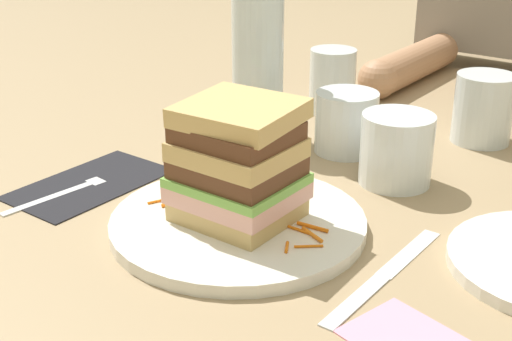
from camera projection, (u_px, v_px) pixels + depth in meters
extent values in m
plane|color=#9E8460|center=(252.00, 220.00, 0.72)|extent=(3.00, 3.00, 0.00)
cylinder|color=white|center=(238.00, 223.00, 0.70)|extent=(0.25, 0.25, 0.01)
cube|color=tan|center=(238.00, 209.00, 0.70)|extent=(0.11, 0.10, 0.02)
cube|color=#E0A393|center=(238.00, 192.00, 0.69)|extent=(0.11, 0.10, 0.02)
cube|color=#7AB74C|center=(237.00, 180.00, 0.68)|extent=(0.11, 0.10, 0.01)
cube|color=#56331E|center=(237.00, 167.00, 0.68)|extent=(0.10, 0.09, 0.02)
cube|color=tan|center=(237.00, 150.00, 0.67)|extent=(0.11, 0.10, 0.02)
cube|color=#56331E|center=(237.00, 132.00, 0.66)|extent=(0.10, 0.09, 0.02)
cube|color=tan|center=(241.00, 113.00, 0.66)|extent=(0.11, 0.10, 0.02)
cylinder|color=orange|center=(176.00, 204.00, 0.72)|extent=(0.02, 0.03, 0.00)
cylinder|color=orange|center=(162.00, 200.00, 0.73)|extent=(0.02, 0.03, 0.00)
cylinder|color=orange|center=(188.00, 199.00, 0.74)|extent=(0.03, 0.02, 0.00)
cylinder|color=orange|center=(195.00, 194.00, 0.75)|extent=(0.02, 0.01, 0.00)
cylinder|color=orange|center=(186.00, 188.00, 0.76)|extent=(0.01, 0.02, 0.00)
cylinder|color=orange|center=(192.00, 189.00, 0.76)|extent=(0.02, 0.01, 0.00)
cylinder|color=orange|center=(199.00, 199.00, 0.73)|extent=(0.01, 0.02, 0.00)
cylinder|color=orange|center=(184.00, 201.00, 0.73)|extent=(0.02, 0.02, 0.00)
cylinder|color=orange|center=(184.00, 205.00, 0.72)|extent=(0.01, 0.02, 0.00)
cylinder|color=orange|center=(312.00, 234.00, 0.66)|extent=(0.03, 0.02, 0.00)
cylinder|color=orange|center=(298.00, 230.00, 0.67)|extent=(0.03, 0.00, 0.00)
cylinder|color=orange|center=(310.00, 229.00, 0.67)|extent=(0.03, 0.01, 0.00)
cylinder|color=orange|center=(309.00, 246.00, 0.64)|extent=(0.02, 0.02, 0.00)
cylinder|color=orange|center=(287.00, 247.00, 0.64)|extent=(0.01, 0.02, 0.00)
cube|color=black|center=(90.00, 183.00, 0.80)|extent=(0.11, 0.18, 0.00)
cube|color=silver|center=(47.00, 196.00, 0.76)|extent=(0.02, 0.11, 0.00)
cube|color=silver|center=(96.00, 179.00, 0.81)|extent=(0.02, 0.02, 0.00)
cylinder|color=silver|center=(120.00, 174.00, 0.82)|extent=(0.01, 0.04, 0.00)
cylinder|color=silver|center=(117.00, 172.00, 0.82)|extent=(0.01, 0.04, 0.00)
cylinder|color=silver|center=(114.00, 171.00, 0.83)|extent=(0.01, 0.04, 0.00)
cylinder|color=silver|center=(111.00, 170.00, 0.83)|extent=(0.01, 0.04, 0.00)
cube|color=silver|center=(356.00, 300.00, 0.58)|extent=(0.01, 0.10, 0.00)
cube|color=silver|center=(409.00, 252.00, 0.66)|extent=(0.02, 0.11, 0.00)
cylinder|color=white|center=(396.00, 149.00, 0.79)|extent=(0.08, 0.08, 0.08)
cylinder|color=#E55638|center=(396.00, 154.00, 0.80)|extent=(0.08, 0.08, 0.07)
cylinder|color=silver|center=(258.00, 58.00, 0.91)|extent=(0.07, 0.07, 0.21)
cylinder|color=silver|center=(332.00, 81.00, 1.03)|extent=(0.07, 0.07, 0.09)
cylinder|color=silver|center=(483.00, 108.00, 0.91)|extent=(0.08, 0.08, 0.09)
cylinder|color=silver|center=(346.00, 122.00, 0.88)|extent=(0.08, 0.08, 0.08)
cube|color=pink|center=(405.00, 338.00, 0.54)|extent=(0.10, 0.09, 0.00)
cylinder|color=tan|center=(412.00, 63.00, 1.19)|extent=(0.06, 0.25, 0.06)
sphere|color=tan|center=(378.00, 79.00, 1.10)|extent=(0.06, 0.06, 0.06)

